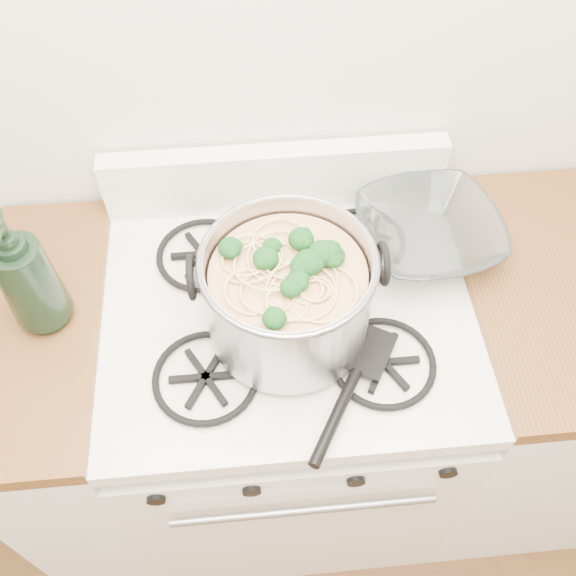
# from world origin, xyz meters

# --- Properties ---
(gas_range) EXTENTS (0.76, 0.66, 0.92)m
(gas_range) POSITION_xyz_m (0.00, 1.26, 0.44)
(gas_range) COLOR white
(gas_range) RESTS_ON ground
(counter_left) EXTENTS (0.25, 0.65, 0.92)m
(counter_left) POSITION_xyz_m (-0.51, 1.26, 0.46)
(counter_left) COLOR silver
(counter_left) RESTS_ON ground
(stock_pot) EXTENTS (0.35, 0.32, 0.22)m
(stock_pot) POSITION_xyz_m (-0.01, 1.21, 1.03)
(stock_pot) COLOR #9999A1
(stock_pot) RESTS_ON gas_range
(spatula) EXTENTS (0.41, 0.41, 0.02)m
(spatula) POSITION_xyz_m (0.14, 1.14, 0.94)
(spatula) COLOR black
(spatula) RESTS_ON gas_range
(glass_bowl) EXTENTS (0.14, 0.14, 0.03)m
(glass_bowl) POSITION_xyz_m (0.31, 1.39, 0.94)
(glass_bowl) COLOR white
(glass_bowl) RESTS_ON gas_range
(bottle) EXTENTS (0.13, 0.13, 0.29)m
(bottle) POSITION_xyz_m (-0.48, 1.28, 1.07)
(bottle) COLOR black
(bottle) RESTS_ON counter_left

